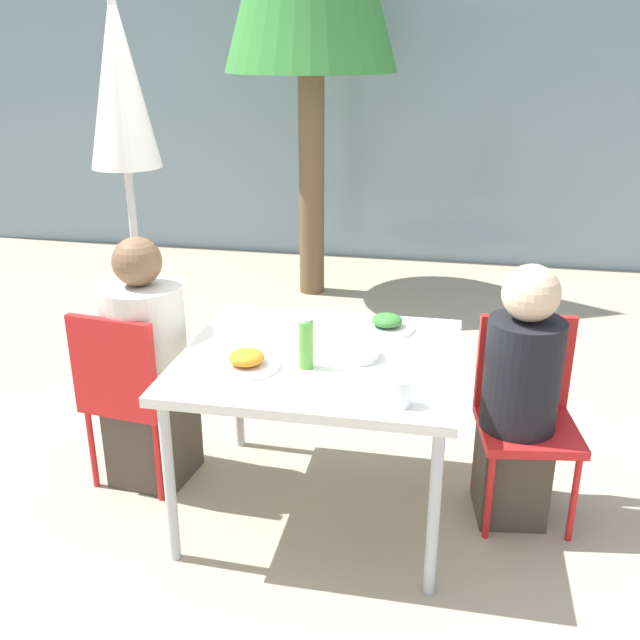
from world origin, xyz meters
name	(u,v)px	position (x,y,z in m)	size (l,w,h in m)	color
ground_plane	(320,506)	(0.00, 0.00, 0.00)	(24.00, 24.00, 0.00)	tan
building_facade	(408,94)	(0.00, 4.10, 1.50)	(10.00, 0.20, 3.00)	gray
dining_table	(320,368)	(0.00, 0.00, 0.68)	(1.12, 1.00, 0.74)	silver
chair_left	(129,386)	(-0.87, 0.03, 0.50)	(0.45, 0.45, 0.86)	red
person_left	(148,371)	(-0.81, 0.10, 0.54)	(0.37, 0.37, 1.16)	#473D33
chair_right	(526,403)	(0.85, 0.20, 0.50)	(0.45, 0.45, 0.86)	red
person_right	(519,402)	(0.81, 0.11, 0.55)	(0.31, 0.31, 1.13)	#473D33
closed_umbrella	(121,101)	(-1.21, 0.91, 1.65)	(0.36, 0.36, 2.20)	#333333
plate_0	(247,361)	(-0.26, -0.18, 0.77)	(0.26, 0.26, 0.07)	white
plate_1	(387,324)	(0.24, 0.33, 0.77)	(0.25, 0.25, 0.07)	white
bottle	(306,343)	(-0.03, -0.13, 0.84)	(0.06, 0.06, 0.21)	#51A338
drinking_cup	(401,392)	(0.36, -0.38, 0.79)	(0.07, 0.07, 0.10)	white
salad_bowl	(356,351)	(0.15, 0.00, 0.77)	(0.19, 0.19, 0.05)	white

